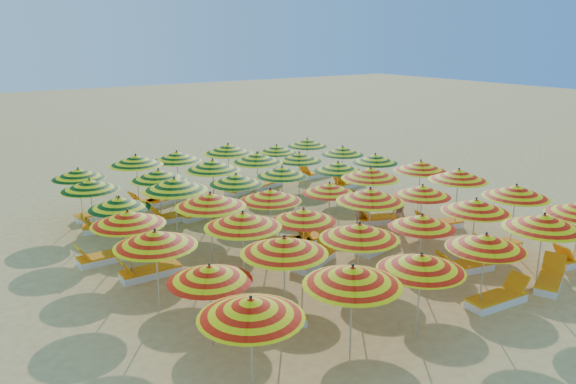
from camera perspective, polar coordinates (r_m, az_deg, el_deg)
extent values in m
plane|color=#DEBD62|center=(18.77, 0.86, -5.05)|extent=(120.00, 120.00, 0.00)
cylinder|color=silver|center=(10.84, -3.71, -15.76)|extent=(0.04, 0.04, 2.00)
cone|color=#D36E00|center=(10.42, -3.79, -11.68)|extent=(2.65, 2.65, 0.38)
sphere|color=black|center=(10.32, -3.81, -10.60)|extent=(0.07, 0.07, 0.07)
cylinder|color=silver|center=(12.01, 6.43, -12.33)|extent=(0.04, 0.04, 2.06)
cone|color=#D36E00|center=(11.62, 6.57, -8.44)|extent=(2.52, 2.52, 0.39)
sphere|color=black|center=(11.53, 6.60, -7.42)|extent=(0.07, 0.07, 0.07)
cylinder|color=silver|center=(13.08, 13.13, -10.43)|extent=(0.04, 0.04, 1.97)
cone|color=#D36E00|center=(12.73, 13.37, -6.98)|extent=(2.58, 2.58, 0.37)
sphere|color=black|center=(12.65, 13.43, -6.08)|extent=(0.07, 0.07, 0.07)
cylinder|color=silver|center=(14.80, 19.16, -7.81)|extent=(0.04, 0.04, 1.93)
cone|color=#D36E00|center=(14.50, 19.46, -4.77)|extent=(2.17, 2.17, 0.37)
sphere|color=black|center=(14.43, 19.54, -3.98)|extent=(0.06, 0.06, 0.06)
cylinder|color=silver|center=(16.40, 24.20, -5.75)|extent=(0.04, 0.04, 2.08)
cone|color=#D36E00|center=(16.12, 24.56, -2.76)|extent=(2.59, 2.59, 0.40)
sphere|color=black|center=(16.05, 24.65, -1.99)|extent=(0.07, 0.07, 0.07)
cylinder|color=silver|center=(12.58, -7.83, -11.54)|extent=(0.04, 0.04, 1.85)
cone|color=#D36E00|center=(12.24, -7.97, -8.19)|extent=(2.38, 2.38, 0.35)
sphere|color=black|center=(12.16, -8.00, -7.32)|extent=(0.06, 0.06, 0.06)
cylinder|color=silver|center=(13.44, -0.37, -9.00)|extent=(0.04, 0.04, 2.07)
cone|color=#D36E00|center=(13.09, -0.38, -5.43)|extent=(2.66, 2.66, 0.39)
sphere|color=black|center=(13.01, -0.38, -4.49)|extent=(0.07, 0.07, 0.07)
cylinder|color=silver|center=(14.56, 7.14, -7.21)|extent=(0.04, 0.04, 2.03)
cone|color=#D36E00|center=(14.24, 7.26, -3.96)|extent=(2.21, 2.21, 0.39)
sphere|color=black|center=(14.17, 7.29, -3.11)|extent=(0.07, 0.07, 0.07)
cylinder|color=silver|center=(16.10, 13.25, -5.59)|extent=(0.04, 0.04, 1.84)
cone|color=#D36E00|center=(15.83, 13.43, -2.89)|extent=(2.22, 2.22, 0.35)
sphere|color=black|center=(15.77, 13.48, -2.19)|extent=(0.06, 0.06, 0.06)
cylinder|color=silver|center=(17.48, 18.30, -4.01)|extent=(0.04, 0.04, 1.99)
cone|color=#D36E00|center=(17.22, 18.54, -1.31)|extent=(2.46, 2.46, 0.38)
sphere|color=black|center=(17.16, 18.61, -0.61)|extent=(0.07, 0.07, 0.07)
cylinder|color=silver|center=(19.19, 21.89, -2.50)|extent=(0.04, 0.04, 2.06)
cone|color=#D36E00|center=(18.95, 22.16, 0.06)|extent=(2.39, 2.39, 0.39)
sphere|color=black|center=(18.89, 22.23, 0.72)|extent=(0.07, 0.07, 0.07)
cylinder|color=silver|center=(14.29, -13.11, -7.94)|extent=(0.04, 0.04, 2.04)
cone|color=#D36E00|center=(13.97, -13.33, -4.62)|extent=(2.39, 2.39, 0.39)
sphere|color=black|center=(13.89, -13.39, -3.75)|extent=(0.07, 0.07, 0.07)
cylinder|color=silver|center=(15.17, -4.53, -6.07)|extent=(0.04, 0.04, 2.08)
cone|color=#D36E00|center=(14.86, -4.61, -2.84)|extent=(2.31, 2.31, 0.40)
sphere|color=black|center=(14.79, -4.63, -2.00)|extent=(0.07, 0.07, 0.07)
cylinder|color=silver|center=(16.15, 1.58, -5.05)|extent=(0.04, 0.04, 1.86)
cone|color=#D36E00|center=(15.89, 1.60, -2.33)|extent=(2.42, 2.42, 0.35)
sphere|color=black|center=(15.82, 1.60, -1.63)|extent=(0.06, 0.06, 0.06)
cylinder|color=silver|center=(17.50, 8.24, -3.15)|extent=(0.04, 0.04, 2.09)
cone|color=#D36E00|center=(17.23, 8.36, -0.30)|extent=(2.66, 2.66, 0.40)
sphere|color=black|center=(17.17, 8.39, 0.43)|extent=(0.07, 0.07, 0.07)
cylinder|color=silver|center=(19.00, 13.33, -2.23)|extent=(0.04, 0.04, 1.87)
cone|color=#D36E00|center=(18.77, 13.49, 0.12)|extent=(2.30, 2.30, 0.36)
sphere|color=black|center=(18.72, 13.53, 0.73)|extent=(0.06, 0.06, 0.06)
cylinder|color=silver|center=(20.68, 16.74, -0.73)|extent=(0.04, 0.04, 2.07)
cone|color=#D36E00|center=(20.46, 16.94, 1.68)|extent=(2.32, 2.32, 0.39)
sphere|color=black|center=(20.41, 16.99, 2.30)|extent=(0.07, 0.07, 0.07)
cylinder|color=silver|center=(16.05, -15.72, -5.50)|extent=(0.04, 0.04, 2.02)
cone|color=#D36E00|center=(15.76, -15.95, -2.53)|extent=(2.43, 2.43, 0.38)
sphere|color=black|center=(15.70, -16.01, -1.76)|extent=(0.07, 0.07, 0.07)
cylinder|color=silver|center=(16.88, -7.77, -3.79)|extent=(0.04, 0.04, 2.12)
cone|color=#D36E00|center=(16.60, -7.89, -0.81)|extent=(2.60, 2.60, 0.40)
sphere|color=black|center=(16.54, -7.92, -0.03)|extent=(0.07, 0.07, 0.07)
cylinder|color=silver|center=(17.73, -1.79, -2.95)|extent=(0.04, 0.04, 1.96)
cone|color=#D36E00|center=(17.48, -1.81, -0.30)|extent=(2.38, 2.38, 0.37)
sphere|color=black|center=(17.42, -1.82, 0.38)|extent=(0.07, 0.07, 0.07)
cylinder|color=silver|center=(19.01, 4.19, -1.91)|extent=(0.03, 0.03, 1.82)
cone|color=#D36E00|center=(18.79, 4.24, 0.39)|extent=(2.05, 2.05, 0.35)
sphere|color=black|center=(18.74, 4.25, 0.98)|extent=(0.06, 0.06, 0.06)
cylinder|color=silver|center=(20.22, 8.29, -0.58)|extent=(0.04, 0.04, 2.08)
cone|color=#D36E00|center=(19.98, 8.39, 1.91)|extent=(2.21, 2.21, 0.40)
sphere|color=black|center=(19.93, 8.41, 2.54)|extent=(0.07, 0.07, 0.07)
cylinder|color=silver|center=(21.87, 13.18, 0.35)|extent=(0.04, 0.04, 2.03)
cone|color=#D36E00|center=(21.65, 13.32, 2.59)|extent=(2.04, 2.04, 0.39)
sphere|color=black|center=(21.61, 13.36, 3.16)|extent=(0.07, 0.07, 0.07)
cylinder|color=silver|center=(17.98, -16.57, -3.52)|extent=(0.04, 0.04, 1.86)
cone|color=#717C05|center=(17.74, -16.77, -1.06)|extent=(2.22, 2.22, 0.35)
sphere|color=black|center=(17.69, -16.82, -0.42)|extent=(0.06, 0.06, 0.06)
cylinder|color=silver|center=(18.73, -11.30, -1.96)|extent=(0.04, 0.04, 2.13)
cone|color=#717C05|center=(18.48, -11.45, 0.77)|extent=(2.13, 2.13, 0.41)
sphere|color=black|center=(18.42, -11.49, 1.48)|extent=(0.07, 0.07, 0.07)
cylinder|color=silver|center=(19.89, -5.24, -1.00)|extent=(0.04, 0.04, 1.91)
cone|color=#717C05|center=(19.67, -5.29, 1.31)|extent=(2.05, 2.05, 0.36)
sphere|color=black|center=(19.62, -5.31, 1.90)|extent=(0.06, 0.06, 0.06)
cylinder|color=silver|center=(20.86, -0.60, -0.13)|extent=(0.04, 0.04, 1.92)
cone|color=#717C05|center=(20.65, -0.61, 2.09)|extent=(2.08, 2.08, 0.37)
sphere|color=black|center=(20.60, -0.61, 2.66)|extent=(0.06, 0.06, 0.06)
cylinder|color=silver|center=(21.92, 5.04, 0.53)|extent=(0.04, 0.04, 1.87)
cone|color=#717C05|center=(21.72, 5.09, 2.60)|extent=(2.30, 2.30, 0.36)
sphere|color=black|center=(21.68, 5.10, 3.13)|extent=(0.06, 0.06, 0.06)
cylinder|color=silver|center=(23.45, 8.76, 1.43)|extent=(0.04, 0.04, 1.88)
cone|color=#717C05|center=(23.27, 8.84, 3.38)|extent=(1.99, 1.99, 0.36)
sphere|color=black|center=(23.22, 8.86, 3.88)|extent=(0.06, 0.06, 0.06)
cylinder|color=silver|center=(20.08, -19.28, -1.63)|extent=(0.04, 0.04, 1.94)
cone|color=#717C05|center=(19.86, -19.50, 0.69)|extent=(2.43, 2.43, 0.37)
sphere|color=black|center=(19.81, -19.55, 1.29)|extent=(0.06, 0.06, 0.06)
cylinder|color=silver|center=(20.70, -12.87, -0.58)|extent=(0.04, 0.04, 1.98)
cone|color=#717C05|center=(20.48, -13.01, 1.72)|extent=(2.52, 2.52, 0.38)
sphere|color=black|center=(20.43, -13.05, 2.31)|extent=(0.07, 0.07, 0.07)
cylinder|color=silver|center=(21.36, -7.57, 0.36)|extent=(0.04, 0.04, 2.09)
cone|color=#717C05|center=(21.14, -7.66, 2.73)|extent=(2.26, 2.26, 0.40)
sphere|color=black|center=(21.09, -7.68, 3.34)|extent=(0.07, 0.07, 0.07)
cylinder|color=silver|center=(22.58, -3.12, 1.29)|extent=(0.04, 0.04, 2.07)
cone|color=#717C05|center=(22.38, -3.15, 3.51)|extent=(2.47, 2.47, 0.39)
sphere|color=black|center=(22.33, -3.16, 4.08)|extent=(0.07, 0.07, 0.07)
cylinder|color=silver|center=(23.41, 1.14, 1.62)|extent=(0.04, 0.04, 1.90)
cone|color=#717C05|center=(23.23, 1.15, 3.59)|extent=(2.24, 2.24, 0.36)
sphere|color=black|center=(23.18, 1.15, 4.10)|extent=(0.06, 0.06, 0.06)
cylinder|color=silver|center=(24.93, 5.52, 2.38)|extent=(0.04, 0.04, 1.87)
cone|color=#717C05|center=(24.76, 5.57, 4.21)|extent=(2.40, 2.40, 0.36)
sphere|color=black|center=(24.72, 5.58, 4.67)|extent=(0.06, 0.06, 0.06)
cylinder|color=silver|center=(21.97, -20.32, -0.32)|extent=(0.04, 0.04, 1.91)
cone|color=#717C05|center=(21.77, -20.52, 1.77)|extent=(2.33, 2.33, 0.36)
sphere|color=black|center=(21.73, -20.58, 2.31)|extent=(0.06, 0.06, 0.06)
cylinder|color=silver|center=(22.79, -15.03, 0.92)|extent=(0.04, 0.04, 2.09)
cone|color=#717C05|center=(22.58, -15.20, 3.15)|extent=(2.29, 2.29, 0.40)
sphere|color=black|center=(22.53, -15.24, 3.72)|extent=(0.07, 0.07, 0.07)
cylinder|color=silver|center=(23.47, -11.12, 1.50)|extent=(0.04, 0.04, 2.02)
cone|color=#717C05|center=(23.27, -11.23, 3.58)|extent=(2.50, 2.50, 0.38)
sphere|color=black|center=(23.23, -11.26, 4.11)|extent=(0.07, 0.07, 0.07)
cylinder|color=silver|center=(24.14, -6.03, 2.24)|extent=(0.04, 0.04, 2.13)
cone|color=#717C05|center=(23.95, -6.10, 4.39)|extent=(2.69, 2.69, 0.41)
sphere|color=black|center=(23.90, -6.11, 4.93)|extent=(0.07, 0.07, 0.07)
cylinder|color=silver|center=(25.34, -1.15, 2.63)|extent=(0.03, 0.03, 1.83)
cone|color=#717C05|center=(25.17, -1.16, 4.39)|extent=(2.28, 2.28, 0.35)
sphere|color=black|center=(25.13, -1.16, 4.84)|extent=(0.06, 0.06, 0.06)
cylinder|color=silver|center=(26.61, 1.95, 3.32)|extent=(0.04, 0.04, 1.89)
cone|color=#717C05|center=(26.44, 1.97, 5.05)|extent=(2.24, 2.24, 0.36)
sphere|color=black|center=(26.41, 1.98, 5.49)|extent=(0.06, 0.06, 0.06)
cube|color=white|center=(15.52, 20.39, -10.33)|extent=(1.74, 0.71, 0.20)
cube|color=orange|center=(15.47, 20.44, -9.89)|extent=(1.74, 0.71, 0.06)
cube|color=orange|center=(15.89, 22.17, -8.51)|extent=(0.41, 0.61, 0.48)
cube|color=white|center=(17.16, 25.02, -8.31)|extent=(1.79, 1.23, 0.20)
cube|color=orange|center=(17.11, 25.07, -7.91)|extent=(1.79, 1.23, 0.06)
cube|color=orange|center=(17.68, 25.43, -6.43)|extent=(0.57, 0.68, 0.48)
cube|color=orange|center=(18.52, 26.22, -5.56)|extent=(0.45, 0.63, 0.48)
cube|color=white|center=(13.45, -1.88, -13.47)|extent=(1.76, 0.79, 0.20)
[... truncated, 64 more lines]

